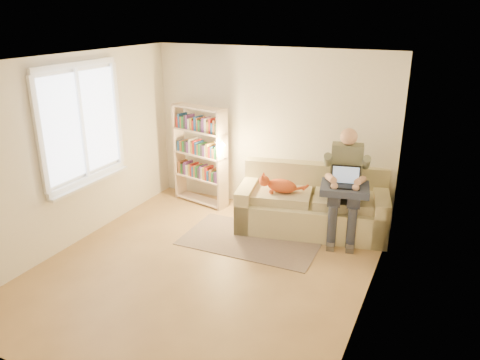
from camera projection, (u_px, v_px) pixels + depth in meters
The scene contains 14 objects.
floor at pixel (204, 268), 5.99m from camera, with size 4.50×4.50×0.00m, color olive.
ceiling at pixel (197, 60), 5.10m from camera, with size 4.00×4.50×0.02m, color white.
wall_left at pixel (72, 152), 6.34m from camera, with size 0.02×4.50×2.60m, color silver.
wall_right at pixel (372, 200), 4.75m from camera, with size 0.02×4.50×2.60m, color silver.
wall_back at pixel (270, 131), 7.46m from camera, with size 4.00×0.02×2.60m, color silver.
wall_front at pixel (57, 259), 3.63m from camera, with size 4.00×0.02×2.60m, color silver.
window at pixel (85, 144), 6.46m from camera, with size 0.12×1.52×1.69m.
sofa at pixel (312, 207), 7.00m from camera, with size 2.32×1.40×0.92m.
person at pixel (345, 178), 6.57m from camera, with size 0.56×0.77×1.58m.
cat at pixel (277, 185), 6.86m from camera, with size 0.66×0.34×0.25m.
blanket at pixel (348, 189), 6.45m from camera, with size 0.66×0.54×0.10m, color #2B334C.
laptop at pixel (348, 181), 6.42m from camera, with size 0.45×0.41×0.32m.
bookshelf at pixel (200, 151), 7.73m from camera, with size 1.09×0.52×1.67m.
rug at pixel (251, 240), 6.72m from camera, with size 1.94×1.14×0.01m, color #7E6A5C.
Camera 1 is at (2.64, -4.54, 3.13)m, focal length 35.00 mm.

